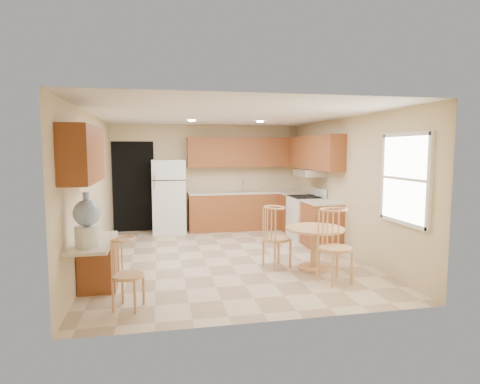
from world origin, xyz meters
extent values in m
plane|color=beige|center=(0.00, 0.00, 0.00)|extent=(5.50, 5.50, 0.00)
cube|color=white|center=(0.00, 0.00, 2.50)|extent=(4.50, 5.50, 0.02)
cube|color=beige|center=(0.00, 2.75, 1.25)|extent=(4.50, 0.02, 2.50)
cube|color=beige|center=(0.00, -2.75, 1.25)|extent=(4.50, 0.02, 2.50)
cube|color=beige|center=(-2.25, 0.00, 1.25)|extent=(0.02, 5.50, 2.50)
cube|color=beige|center=(2.25, 0.00, 1.25)|extent=(0.02, 5.50, 2.50)
cube|color=black|center=(-1.75, 2.73, 1.05)|extent=(0.90, 0.02, 2.10)
cube|color=brown|center=(0.88, 2.45, 0.43)|extent=(2.75, 0.60, 0.87)
cube|color=beige|center=(0.88, 2.45, 0.89)|extent=(2.75, 0.63, 0.04)
cube|color=brown|center=(1.95, 1.85, 0.43)|extent=(0.60, 0.59, 0.87)
cube|color=beige|center=(1.95, 1.85, 0.89)|extent=(0.63, 0.59, 0.04)
cube|color=brown|center=(1.95, 0.40, 0.43)|extent=(0.60, 0.80, 0.87)
cube|color=beige|center=(1.95, 0.40, 0.89)|extent=(0.63, 0.80, 0.04)
cube|color=brown|center=(0.88, 2.58, 1.85)|extent=(2.75, 0.33, 0.70)
cube|color=brown|center=(2.08, 1.21, 1.85)|extent=(0.33, 2.42, 0.70)
cube|color=brown|center=(-2.08, -1.60, 1.85)|extent=(0.33, 1.40, 0.70)
cube|color=silver|center=(0.85, 2.45, 0.91)|extent=(0.78, 0.44, 0.01)
cube|color=silver|center=(2.00, 1.18, 1.42)|extent=(0.50, 0.76, 0.14)
cube|color=brown|center=(-2.00, -1.32, 0.36)|extent=(0.48, 0.42, 0.72)
cube|color=beige|center=(-2.00, -1.70, 0.75)|extent=(0.50, 1.20, 0.04)
cube|color=white|center=(2.23, -1.85, 1.50)|extent=(0.05, 1.00, 1.20)
cube|color=white|center=(2.22, -1.85, 2.12)|extent=(0.05, 1.10, 0.06)
cube|color=white|center=(2.22, -1.85, 0.88)|extent=(0.05, 1.10, 0.06)
cube|color=white|center=(2.22, -2.38, 1.50)|extent=(0.05, 0.06, 1.28)
cube|color=white|center=(2.22, -1.32, 1.50)|extent=(0.05, 0.06, 1.28)
cylinder|color=white|center=(-0.50, 1.20, 2.48)|extent=(0.14, 0.14, 0.02)
cylinder|color=white|center=(0.90, 1.20, 2.48)|extent=(0.14, 0.14, 0.02)
cube|color=white|center=(-0.95, 2.40, 0.84)|extent=(0.74, 0.69, 1.68)
cube|color=black|center=(-0.95, 2.05, 1.24)|extent=(0.73, 0.01, 0.02)
cube|color=silver|center=(-1.26, 2.04, 1.14)|extent=(0.03, 0.03, 0.18)
cube|color=silver|center=(-1.26, 2.04, 1.34)|extent=(0.03, 0.03, 0.14)
cube|color=white|center=(1.92, 1.18, 0.45)|extent=(0.65, 0.76, 0.90)
cube|color=black|center=(1.92, 1.18, 0.91)|extent=(0.64, 0.75, 0.02)
cube|color=white|center=(2.20, 1.18, 1.00)|extent=(0.06, 0.76, 0.18)
cylinder|color=tan|center=(1.24, -1.01, 0.03)|extent=(0.50, 0.50, 0.05)
cylinder|color=tan|center=(1.24, -1.01, 0.33)|extent=(0.12, 0.12, 0.61)
cylinder|color=tan|center=(1.24, -1.01, 0.67)|extent=(0.92, 0.92, 0.04)
cylinder|color=tan|center=(0.69, -0.76, 0.47)|extent=(0.44, 0.44, 0.04)
cylinder|color=tan|center=(0.53, -0.60, 0.23)|extent=(0.04, 0.04, 0.47)
cylinder|color=tan|center=(0.85, -0.60, 0.23)|extent=(0.04, 0.04, 0.47)
cylinder|color=tan|center=(0.53, -0.91, 0.23)|extent=(0.04, 0.04, 0.47)
cylinder|color=tan|center=(0.85, -0.91, 0.23)|extent=(0.04, 0.04, 0.47)
cylinder|color=tan|center=(1.29, -1.66, 0.50)|extent=(0.47, 0.47, 0.04)
cylinder|color=tan|center=(1.12, -1.49, 0.25)|extent=(0.04, 0.04, 0.50)
cylinder|color=tan|center=(1.46, -1.49, 0.25)|extent=(0.04, 0.04, 0.50)
cylinder|color=tan|center=(1.12, -1.83, 0.25)|extent=(0.04, 0.04, 0.50)
cylinder|color=tan|center=(1.46, -1.83, 0.25)|extent=(0.04, 0.04, 0.50)
cylinder|color=tan|center=(-1.55, -2.05, 0.41)|extent=(0.38, 0.38, 0.04)
cylinder|color=tan|center=(-1.69, -1.91, 0.20)|extent=(0.03, 0.03, 0.41)
cylinder|color=tan|center=(-1.41, -1.91, 0.20)|extent=(0.03, 0.03, 0.41)
cylinder|color=tan|center=(-1.69, -2.19, 0.20)|extent=(0.03, 0.03, 0.41)
cylinder|color=tan|center=(-1.41, -2.19, 0.20)|extent=(0.03, 0.03, 0.41)
cylinder|color=white|center=(-2.00, -1.99, 0.89)|extent=(0.29, 0.29, 0.25)
sphere|color=#86A2CF|center=(-2.00, -1.99, 1.17)|extent=(0.31, 0.31, 0.31)
cylinder|color=#86A2CF|center=(-2.00, -1.99, 1.37)|extent=(0.08, 0.08, 0.09)
camera|label=1|loc=(-1.16, -6.89, 1.90)|focal=30.00mm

